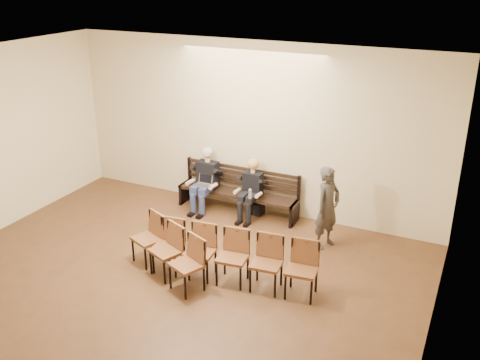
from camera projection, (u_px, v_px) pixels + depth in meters
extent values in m
plane|color=brown|center=(99.00, 347.00, 7.27)|extent=(10.00, 10.00, 0.00)
cube|color=beige|center=(252.00, 128.00, 10.79)|extent=(8.00, 0.02, 3.50)
cube|color=beige|center=(420.00, 318.00, 5.01)|extent=(0.02, 10.00, 3.50)
cube|color=white|center=(68.00, 93.00, 5.95)|extent=(8.00, 10.00, 0.02)
cube|color=black|center=(237.00, 202.00, 11.13)|extent=(2.60, 0.90, 0.45)
cube|color=silver|center=(203.00, 187.00, 11.01)|extent=(0.35, 0.29, 0.23)
cylinder|color=silver|center=(250.00, 199.00, 10.46)|extent=(0.07, 0.07, 0.21)
cube|color=black|center=(255.00, 208.00, 11.10)|extent=(0.37, 0.27, 0.25)
imported|color=#37322D|center=(328.00, 202.00, 9.54)|extent=(0.64, 0.76, 1.77)
cube|color=brown|center=(232.00, 258.00, 8.58)|extent=(2.78, 0.78, 0.89)
cube|color=brown|center=(166.00, 251.00, 8.77)|extent=(1.67, 1.08, 0.89)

